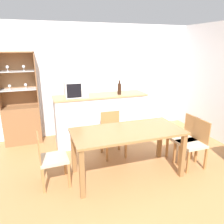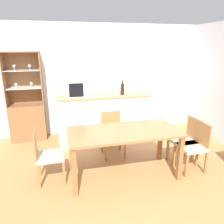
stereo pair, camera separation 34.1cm
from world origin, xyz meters
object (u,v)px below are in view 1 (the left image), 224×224
at_px(dining_table, 127,136).
at_px(dining_chair_head_far, 113,134).
at_px(dining_chair_side_left_far, 51,159).
at_px(wine_bottle, 119,89).
at_px(dining_chair_side_right_near, 193,143).
at_px(dining_chair_side_right_far, 184,138).
at_px(microwave, 76,89).
at_px(display_cabinet, 22,118).

height_order(dining_table, dining_chair_head_far, dining_chair_head_far).
bearing_deg(dining_chair_side_left_far, wine_bottle, 125.54).
relative_size(dining_chair_head_far, dining_chair_side_left_far, 1.00).
distance_m(dining_chair_side_right_near, dining_chair_side_right_far, 0.25).
bearing_deg(microwave, wine_bottle, -6.47).
distance_m(dining_table, dining_chair_side_left_far, 1.22).
bearing_deg(wine_bottle, dining_chair_side_left_far, -142.12).
xyz_separation_m(dining_chair_side_left_far, microwave, (0.64, 1.31, 0.78)).
bearing_deg(dining_table, display_cabinet, 131.05).
distance_m(display_cabinet, dining_chair_side_right_near, 3.50).
xyz_separation_m(display_cabinet, dining_table, (1.66, -1.91, 0.11)).
bearing_deg(dining_table, dining_chair_side_right_near, -5.85).
distance_m(dining_table, microwave, 1.63).
xyz_separation_m(display_cabinet, wine_bottle, (2.02, -0.58, 0.61)).
relative_size(dining_chair_head_far, dining_chair_side_right_near, 1.00).
relative_size(display_cabinet, microwave, 4.34).
bearing_deg(dining_chair_side_left_far, display_cabinet, -167.57).
height_order(microwave, wine_bottle, microwave).
relative_size(dining_table, dining_chair_side_left_far, 2.09).
bearing_deg(microwave, dining_chair_side_right_near, -41.76).
bearing_deg(microwave, dining_chair_head_far, -52.05).
bearing_deg(dining_chair_head_far, dining_table, 90.57).
distance_m(dining_chair_head_far, microwave, 1.19).
relative_size(display_cabinet, wine_bottle, 6.43).
distance_m(dining_chair_side_right_far, microwave, 2.31).
bearing_deg(dining_chair_head_far, dining_chair_side_right_far, 153.81).
bearing_deg(dining_chair_side_right_near, microwave, 47.17).
bearing_deg(dining_chair_side_right_near, dining_chair_side_right_far, -1.07).
bearing_deg(dining_chair_side_right_far, wine_bottle, 31.69).
xyz_separation_m(dining_chair_side_right_near, dining_chair_side_left_far, (-2.38, 0.24, 0.00)).
bearing_deg(microwave, dining_table, -68.97).
xyz_separation_m(dining_chair_side_left_far, wine_bottle, (1.55, 1.21, 0.75)).
xyz_separation_m(display_cabinet, dining_chair_side_right_near, (2.85, -2.03, -0.14)).
bearing_deg(dining_table, dining_chair_side_left_far, 174.20).
xyz_separation_m(dining_chair_side_right_far, dining_chair_side_left_far, (-2.38, -0.00, 0.00)).
bearing_deg(microwave, dining_chair_side_left_far, -116.01).
relative_size(dining_chair_head_far, dining_chair_side_right_far, 1.00).
xyz_separation_m(dining_chair_head_far, dining_chair_side_left_far, (-1.19, -0.60, 0.00)).
distance_m(dining_chair_side_left_far, wine_bottle, 2.10).
relative_size(dining_chair_side_left_far, wine_bottle, 2.77).
relative_size(dining_table, dining_chair_side_right_near, 2.09).
xyz_separation_m(dining_chair_side_right_near, dining_chair_side_right_far, (-0.00, 0.25, 0.00)).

